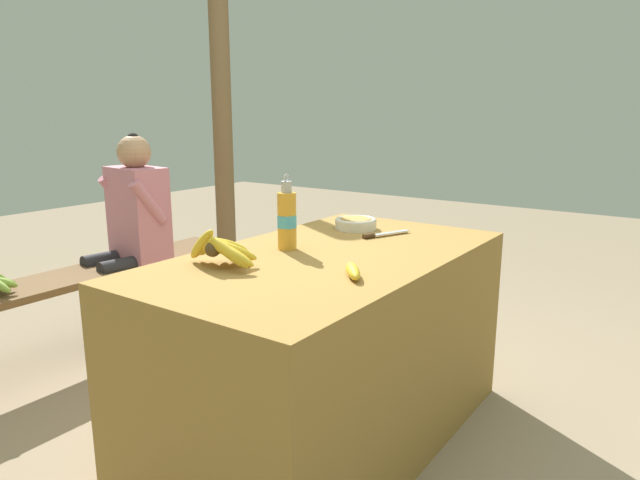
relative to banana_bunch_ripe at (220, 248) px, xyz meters
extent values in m
plane|color=gray|center=(0.36, -0.19, -0.81)|extent=(12.00, 12.00, 0.00)
cube|color=olive|center=(0.36, -0.19, -0.44)|extent=(1.48, 0.83, 0.74)
sphere|color=#4C381E|center=(-0.03, 0.00, 0.00)|extent=(0.05, 0.05, 0.05)
ellipsoid|color=gold|center=(-0.02, -0.06, 0.00)|extent=(0.06, 0.17, 0.12)
ellipsoid|color=gold|center=(-0.02, -0.07, 0.00)|extent=(0.07, 0.19, 0.10)
ellipsoid|color=gold|center=(0.01, -0.04, 0.00)|extent=(0.15, 0.14, 0.10)
ellipsoid|color=gold|center=(0.02, -0.03, 0.00)|extent=(0.14, 0.10, 0.11)
ellipsoid|color=gold|center=(0.03, -0.01, 0.00)|extent=(0.18, 0.07, 0.11)
ellipsoid|color=gold|center=(0.02, 0.01, 0.00)|extent=(0.16, 0.06, 0.10)
ellipsoid|color=gold|center=(0.01, 0.03, 0.00)|extent=(0.15, 0.11, 0.10)
ellipsoid|color=gold|center=(0.00, 0.04, 0.00)|extent=(0.12, 0.14, 0.11)
ellipsoid|color=gold|center=(-0.01, 0.06, 0.00)|extent=(0.10, 0.16, 0.11)
ellipsoid|color=gold|center=(-0.02, 0.07, 0.01)|extent=(0.07, 0.17, 0.15)
cylinder|color=silver|center=(0.80, -0.04, -0.05)|extent=(0.18, 0.18, 0.04)
torus|color=silver|center=(0.80, -0.04, -0.03)|extent=(0.18, 0.18, 0.02)
cylinder|color=#BC8942|center=(0.80, -0.04, -0.02)|extent=(0.14, 0.14, 0.01)
cylinder|color=gold|center=(0.33, -0.02, 0.04)|extent=(0.07, 0.07, 0.22)
cylinder|color=#47A8D1|center=(0.33, -0.02, 0.04)|extent=(0.07, 0.07, 0.05)
cylinder|color=#ADADB2|center=(0.33, -0.02, 0.17)|extent=(0.04, 0.04, 0.04)
torus|color=#ADADB2|center=(0.33, -0.02, 0.21)|extent=(0.03, 0.01, 0.03)
ellipsoid|color=gold|center=(0.16, -0.42, -0.05)|extent=(0.15, 0.14, 0.04)
cube|color=#BCBCC1|center=(0.78, -0.22, -0.05)|extent=(0.18, 0.09, 0.00)
cylinder|color=#472D19|center=(0.67, -0.18, -0.05)|extent=(0.06, 0.04, 0.02)
cube|color=brown|center=(0.29, 1.26, -0.37)|extent=(1.78, 0.32, 0.04)
cube|color=brown|center=(1.08, 1.14, -0.60)|extent=(0.06, 0.06, 0.42)
cube|color=brown|center=(1.08, 1.38, -0.60)|extent=(0.06, 0.06, 0.42)
cylinder|color=#232328|center=(0.34, 1.17, -0.58)|extent=(0.09, 0.09, 0.46)
cylinder|color=#232328|center=(0.45, 1.15, -0.34)|extent=(0.31, 0.13, 0.09)
cylinder|color=#232328|center=(0.36, 1.35, -0.58)|extent=(0.09, 0.09, 0.46)
cylinder|color=#232328|center=(0.48, 1.34, -0.34)|extent=(0.31, 0.13, 0.09)
cube|color=#C67589|center=(0.60, 1.23, -0.10)|extent=(0.24, 0.36, 0.51)
cylinder|color=#C67589|center=(0.55, 1.07, -0.01)|extent=(0.21, 0.09, 0.25)
cylinder|color=#C67589|center=(0.59, 1.39, -0.01)|extent=(0.21, 0.09, 0.25)
sphere|color=tan|center=(0.60, 1.23, 0.24)|extent=(0.18, 0.18, 0.18)
sphere|color=black|center=(0.60, 1.23, 0.30)|extent=(0.07, 0.07, 0.07)
ellipsoid|color=olive|center=(-0.16, 1.22, -0.29)|extent=(0.14, 0.13, 0.09)
cylinder|color=brown|center=(1.51, 1.47, 0.41)|extent=(0.13, 0.13, 2.43)
camera|label=1|loc=(-1.32, -1.34, 0.45)|focal=32.00mm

